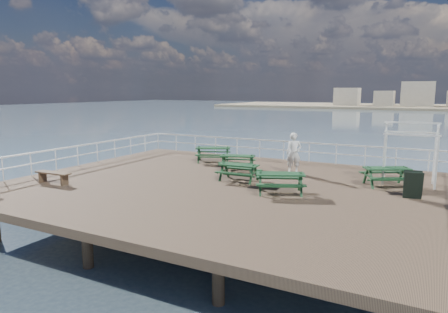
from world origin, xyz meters
TOP-DOWN VIEW (x-y plane):
  - ground at (0.00, 0.00)m, footprint 18.00×14.00m
  - railing at (-0.07, 2.57)m, footprint 17.77×13.76m
  - picnic_table_a at (-3.21, 4.37)m, footprint 2.36×2.18m
  - picnic_table_b at (-1.05, 3.00)m, footprint 2.00×1.78m
  - picnic_table_c at (5.89, 2.77)m, footprint 2.28×2.15m
  - picnic_table_d at (0.07, 0.82)m, footprint 1.76×1.44m
  - picnic_table_e at (2.41, -0.39)m, footprint 2.26×2.08m
  - flat_bench_near at (-6.66, -3.33)m, footprint 1.72×0.48m
  - trellis_arbor at (6.66, 3.47)m, footprint 2.18×1.26m
  - sandwich_board at (6.95, 1.11)m, footprint 0.69×0.56m
  - person at (1.69, 3.46)m, footprint 0.83×0.69m

SIDE VIEW (x-z plane):
  - ground at x=0.00m, z-range -0.30..0.00m
  - flat_bench_near at x=-6.66m, z-range 0.12..0.61m
  - sandwich_board at x=6.95m, z-range -0.01..1.02m
  - picnic_table_b at x=-1.05m, z-range 0.11..0.94m
  - picnic_table_d at x=0.07m, z-range 0.12..0.94m
  - picnic_table_c at x=5.89m, z-range 0.12..1.00m
  - picnic_table_e at x=2.41m, z-range 0.12..1.02m
  - picnic_table_a at x=-3.21m, z-range 0.13..1.05m
  - railing at x=-0.07m, z-range 0.32..1.42m
  - person at x=1.69m, z-range 0.00..1.94m
  - trellis_arbor at x=6.66m, z-range -0.15..2.48m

